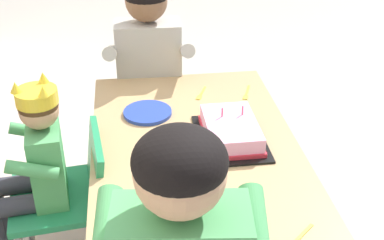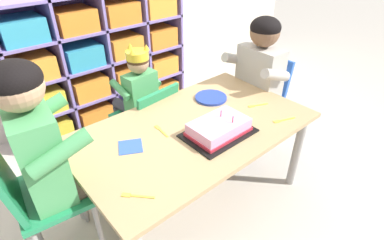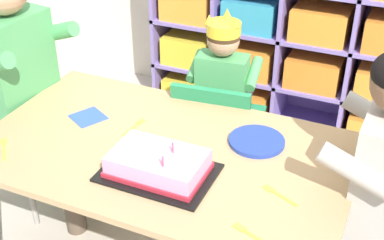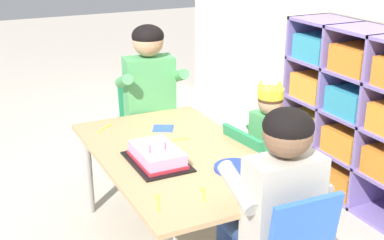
% 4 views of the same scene
% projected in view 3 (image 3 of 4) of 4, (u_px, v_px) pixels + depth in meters
% --- Properties ---
extents(storage_cubby_shelf, '(1.44, 0.34, 1.06)m').
position_uv_depth(storage_cubby_shelf, '(285.00, 33.00, 2.76)').
color(storage_cubby_shelf, '#7F6BB2').
rests_on(storage_cubby_shelf, ground).
extents(activity_table, '(1.28, 0.75, 0.55)m').
position_uv_depth(activity_table, '(164.00, 164.00, 1.85)').
color(activity_table, tan).
rests_on(activity_table, ground).
extents(classroom_chair_blue, '(0.38, 0.38, 0.61)m').
position_uv_depth(classroom_chair_blue, '(217.00, 124.00, 2.26)').
color(classroom_chair_blue, '#238451').
rests_on(classroom_chair_blue, ground).
extents(child_with_crown, '(0.31, 0.31, 0.85)m').
position_uv_depth(child_with_crown, '(224.00, 81.00, 2.27)').
color(child_with_crown, '#4C9E5B').
rests_on(child_with_crown, ground).
extents(classroom_chair_adult_side, '(0.37, 0.40, 0.70)m').
position_uv_depth(classroom_chair_adult_side, '(17.00, 108.00, 2.24)').
color(classroom_chair_adult_side, '#238451').
rests_on(classroom_chair_adult_side, ground).
extents(adult_helper_seated, '(0.45, 0.43, 1.07)m').
position_uv_depth(adult_helper_seated, '(27.00, 68.00, 2.08)').
color(adult_helper_seated, '#4C9E5B').
rests_on(adult_helper_seated, ground).
extents(guest_at_table_side, '(0.44, 0.41, 0.98)m').
position_uv_depth(guest_at_table_side, '(366.00, 161.00, 1.66)').
color(guest_at_table_side, '#B2ADA3').
rests_on(guest_at_table_side, ground).
extents(birthday_cake_on_tray, '(0.36, 0.25, 0.11)m').
position_uv_depth(birthday_cake_on_tray, '(158.00, 165.00, 1.67)').
color(birthday_cake_on_tray, black).
rests_on(birthday_cake_on_tray, activity_table).
extents(paper_plate_stack, '(0.20, 0.20, 0.01)m').
position_uv_depth(paper_plate_stack, '(257.00, 141.00, 1.84)').
color(paper_plate_stack, '#233DA3').
rests_on(paper_plate_stack, activity_table).
extents(paper_napkin_square, '(0.15, 0.15, 0.00)m').
position_uv_depth(paper_napkin_square, '(88.00, 117.00, 1.99)').
color(paper_napkin_square, '#3356B7').
rests_on(paper_napkin_square, activity_table).
extents(fork_at_table_front_edge, '(0.10, 0.11, 0.00)m').
position_uv_depth(fork_at_table_front_edge, '(4.00, 148.00, 1.81)').
color(fork_at_table_front_edge, yellow).
rests_on(fork_at_table_front_edge, activity_table).
extents(fork_beside_plate_stack, '(0.12, 0.06, 0.00)m').
position_uv_depth(fork_beside_plate_stack, '(278.00, 194.00, 1.60)').
color(fork_beside_plate_stack, yellow).
rests_on(fork_beside_plate_stack, activity_table).
extents(fork_near_child_seat, '(0.03, 0.12, 0.00)m').
position_uv_depth(fork_near_child_seat, '(135.00, 126.00, 1.93)').
color(fork_near_child_seat, yellow).
rests_on(fork_near_child_seat, activity_table).
extents(fork_scattered_mid_table, '(0.13, 0.06, 0.00)m').
position_uv_depth(fork_scattered_mid_table, '(251.00, 234.00, 1.45)').
color(fork_scattered_mid_table, yellow).
rests_on(fork_scattered_mid_table, activity_table).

